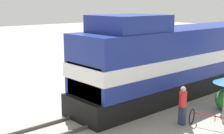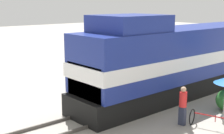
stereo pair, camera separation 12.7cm
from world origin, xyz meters
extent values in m
plane|color=gray|center=(0.00, 0.00, 0.00)|extent=(120.00, 120.00, 0.00)
cube|color=#4C4742|center=(-0.72, 0.00, 0.07)|extent=(0.08, 43.21, 0.15)
cube|color=#4C4742|center=(0.72, 0.00, 0.07)|extent=(0.08, 43.21, 0.15)
cube|color=black|center=(0.00, 3.12, 0.56)|extent=(2.81, 15.84, 1.11)
cube|color=navy|center=(0.00, 3.12, 2.56)|extent=(3.05, 15.20, 2.89)
cube|color=white|center=(0.00, 3.12, 2.27)|extent=(3.09, 15.36, 0.70)
cube|color=white|center=(0.00, -3.37, 1.91)|extent=(2.60, 2.22, 1.59)
cube|color=navy|center=(0.00, -1.63, 4.42)|extent=(2.87, 3.48, 0.84)
cube|color=#2D3347|center=(3.17, -1.31, 0.43)|extent=(0.30, 0.20, 0.86)
cylinder|color=red|center=(3.17, -1.31, 1.20)|extent=(0.34, 0.34, 0.68)
sphere|color=tan|center=(3.17, -1.31, 1.66)|extent=(0.25, 0.25, 0.25)
torus|color=black|center=(3.44, -0.95, 0.37)|extent=(0.26, 0.72, 0.74)
cube|color=#A51919|center=(4.17, -0.73, 0.59)|extent=(1.25, 0.41, 0.04)
cylinder|color=#A51919|center=(4.43, -0.66, 0.50)|extent=(0.04, 0.04, 0.31)
camera|label=1|loc=(11.13, -12.47, 5.43)|focal=50.00mm
camera|label=2|loc=(11.21, -12.37, 5.43)|focal=50.00mm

